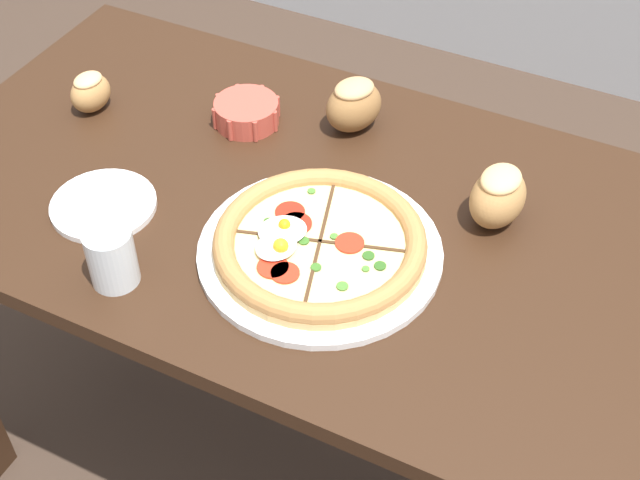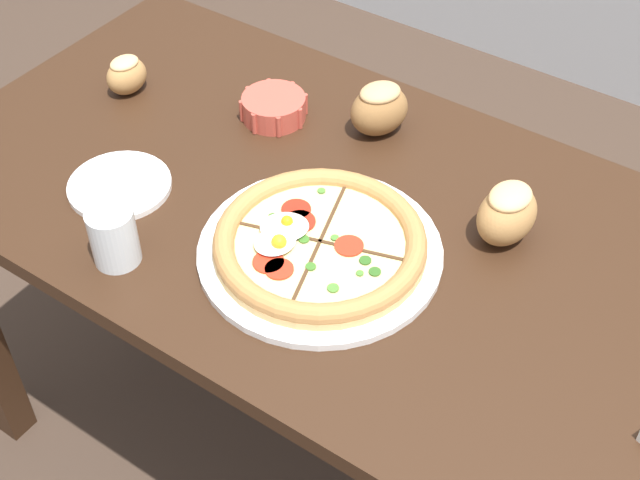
{
  "view_description": "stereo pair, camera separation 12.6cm",
  "coord_description": "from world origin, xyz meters",
  "px_view_note": "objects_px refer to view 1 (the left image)",
  "views": [
    {
      "loc": [
        0.38,
        -0.9,
        1.64
      ],
      "look_at": [
        -0.02,
        -0.09,
        0.75
      ],
      "focal_mm": 50.0,
      "sensor_mm": 36.0,
      "label": 1
    },
    {
      "loc": [
        0.48,
        -0.83,
        1.64
      ],
      "look_at": [
        -0.02,
        -0.09,
        0.75
      ],
      "focal_mm": 50.0,
      "sensor_mm": 36.0,
      "label": 2
    }
  ],
  "objects_px": {
    "dining_table": "(359,270)",
    "side_saucer": "(103,205)",
    "water_glass": "(112,259)",
    "pizza": "(319,245)",
    "bread_piece_mid": "(498,196)",
    "bread_piece_near": "(90,91)",
    "ramekin_bowl": "(246,112)",
    "bread_piece_far": "(354,104)"
  },
  "relations": [
    {
      "from": "bread_piece_mid",
      "to": "side_saucer",
      "type": "bearing_deg",
      "value": -156.16
    },
    {
      "from": "bread_piece_near",
      "to": "side_saucer",
      "type": "xyz_separation_m",
      "value": [
        0.17,
        -0.2,
        -0.03
      ]
    },
    {
      "from": "dining_table",
      "to": "side_saucer",
      "type": "bearing_deg",
      "value": -158.23
    },
    {
      "from": "pizza",
      "to": "side_saucer",
      "type": "height_order",
      "value": "pizza"
    },
    {
      "from": "water_glass",
      "to": "side_saucer",
      "type": "height_order",
      "value": "water_glass"
    },
    {
      "from": "bread_piece_far",
      "to": "water_glass",
      "type": "bearing_deg",
      "value": -107.93
    },
    {
      "from": "dining_table",
      "to": "side_saucer",
      "type": "relative_size",
      "value": 9.01
    },
    {
      "from": "dining_table",
      "to": "side_saucer",
      "type": "distance_m",
      "value": 0.41
    },
    {
      "from": "water_glass",
      "to": "ramekin_bowl",
      "type": "bearing_deg",
      "value": 92.33
    },
    {
      "from": "dining_table",
      "to": "bread_piece_mid",
      "type": "bearing_deg",
      "value": 27.91
    },
    {
      "from": "pizza",
      "to": "side_saucer",
      "type": "xyz_separation_m",
      "value": [
        -0.34,
        -0.06,
        -0.02
      ]
    },
    {
      "from": "bread_piece_near",
      "to": "bread_piece_far",
      "type": "xyz_separation_m",
      "value": [
        0.42,
        0.15,
        0.01
      ]
    },
    {
      "from": "pizza",
      "to": "bread_piece_mid",
      "type": "distance_m",
      "value": 0.27
    },
    {
      "from": "dining_table",
      "to": "ramekin_bowl",
      "type": "xyz_separation_m",
      "value": [
        -0.28,
        0.14,
        0.13
      ]
    },
    {
      "from": "bread_piece_near",
      "to": "water_glass",
      "type": "relative_size",
      "value": 0.92
    },
    {
      "from": "dining_table",
      "to": "pizza",
      "type": "xyz_separation_m",
      "value": [
        -0.03,
        -0.09,
        0.12
      ]
    },
    {
      "from": "bread_piece_mid",
      "to": "pizza",
      "type": "bearing_deg",
      "value": -137.79
    },
    {
      "from": "bread_piece_mid",
      "to": "water_glass",
      "type": "distance_m",
      "value": 0.56
    },
    {
      "from": "water_glass",
      "to": "bread_piece_mid",
      "type": "bearing_deg",
      "value": 38.98
    },
    {
      "from": "bread_piece_near",
      "to": "bread_piece_mid",
      "type": "height_order",
      "value": "bread_piece_mid"
    },
    {
      "from": "ramekin_bowl",
      "to": "side_saucer",
      "type": "bearing_deg",
      "value": -107.39
    },
    {
      "from": "pizza",
      "to": "ramekin_bowl",
      "type": "distance_m",
      "value": 0.34
    },
    {
      "from": "pizza",
      "to": "ramekin_bowl",
      "type": "height_order",
      "value": "pizza"
    },
    {
      "from": "ramekin_bowl",
      "to": "dining_table",
      "type": "bearing_deg",
      "value": -26.58
    },
    {
      "from": "bread_piece_far",
      "to": "bread_piece_near",
      "type": "bearing_deg",
      "value": -160.29
    },
    {
      "from": "bread_piece_near",
      "to": "bread_piece_far",
      "type": "height_order",
      "value": "bread_piece_far"
    },
    {
      "from": "bread_piece_near",
      "to": "dining_table",
      "type": "bearing_deg",
      "value": -5.79
    },
    {
      "from": "water_glass",
      "to": "bread_piece_near",
      "type": "bearing_deg",
      "value": 131.05
    },
    {
      "from": "pizza",
      "to": "bread_piece_mid",
      "type": "xyz_separation_m",
      "value": [
        0.2,
        0.18,
        0.03
      ]
    },
    {
      "from": "bread_piece_mid",
      "to": "side_saucer",
      "type": "relative_size",
      "value": 0.7
    },
    {
      "from": "ramekin_bowl",
      "to": "bread_piece_far",
      "type": "bearing_deg",
      "value": 22.05
    },
    {
      "from": "dining_table",
      "to": "bread_piece_near",
      "type": "height_order",
      "value": "bread_piece_near"
    },
    {
      "from": "ramekin_bowl",
      "to": "bread_piece_far",
      "type": "relative_size",
      "value": 0.95
    },
    {
      "from": "bread_piece_near",
      "to": "side_saucer",
      "type": "distance_m",
      "value": 0.26
    },
    {
      "from": "side_saucer",
      "to": "pizza",
      "type": "bearing_deg",
      "value": 9.36
    },
    {
      "from": "side_saucer",
      "to": "bread_piece_mid",
      "type": "bearing_deg",
      "value": 23.84
    },
    {
      "from": "dining_table",
      "to": "water_glass",
      "type": "bearing_deg",
      "value": -135.05
    },
    {
      "from": "bread_piece_far",
      "to": "water_glass",
      "type": "height_order",
      "value": "same"
    },
    {
      "from": "side_saucer",
      "to": "bread_piece_near",
      "type": "bearing_deg",
      "value": 130.03
    },
    {
      "from": "bread_piece_near",
      "to": "water_glass",
      "type": "xyz_separation_m",
      "value": [
        0.27,
        -0.31,
        0.0
      ]
    },
    {
      "from": "ramekin_bowl",
      "to": "pizza",
      "type": "bearing_deg",
      "value": -42.35
    },
    {
      "from": "bread_piece_near",
      "to": "bread_piece_far",
      "type": "distance_m",
      "value": 0.45
    }
  ]
}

